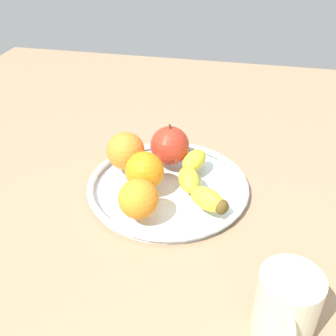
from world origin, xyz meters
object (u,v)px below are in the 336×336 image
fruit_bowl (168,186)px  orange_front_left (145,171)px  banana (198,180)px  orange_back_right (126,151)px  ambient_mug (286,307)px  orange_back_left (138,199)px  apple (170,146)px

fruit_bowl → orange_front_left: (2.33, -3.65, 4.29)cm
banana → orange_back_right: 14.79cm
orange_front_left → orange_back_right: bearing=-137.0°
banana → orange_back_right: orange_back_right is taller
orange_front_left → ambient_mug: 32.75cm
fruit_bowl → orange_back_left: size_ratio=4.50×
orange_back_left → banana: bearing=137.6°
orange_back_left → fruit_bowl: bearing=164.7°
orange_back_right → banana: bearing=74.5°
apple → orange_back_left: 16.32cm
orange_back_left → ambient_mug: 27.19cm
orange_front_left → orange_back_right: 7.38cm
orange_front_left → fruit_bowl: bearing=122.5°
apple → orange_back_left: size_ratio=1.26×
banana → orange_front_left: 9.38cm
apple → banana: bearing=41.7°
orange_back_left → ambient_mug: size_ratio=0.58×
apple → orange_front_left: apple is taller
fruit_bowl → banana: (0.86, 5.47, 2.68)cm
apple → orange_back_left: (16.23, -1.64, -0.45)cm
apple → orange_front_left: (8.77, -2.62, -0.29)cm
orange_front_left → orange_back_left: bearing=7.5°
ambient_mug → orange_front_left: bearing=-134.8°
orange_front_left → apple: bearing=163.3°
fruit_bowl → banana: bearing=81.1°
orange_back_left → orange_front_left: bearing=-172.5°
orange_front_left → banana: bearing=99.2°
banana → orange_back_left: orange_back_left is taller
orange_front_left → orange_back_right: (-5.39, -5.03, 0.15)cm
fruit_bowl → orange_front_left: size_ratio=4.28×
banana → ambient_mug: ambient_mug is taller
fruit_bowl → ambient_mug: bearing=37.6°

